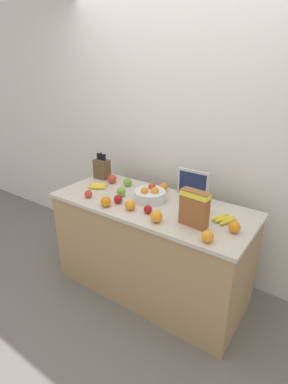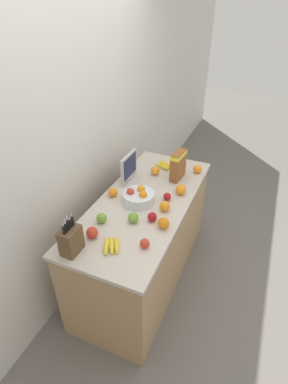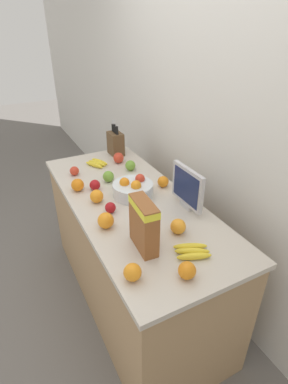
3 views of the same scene
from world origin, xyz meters
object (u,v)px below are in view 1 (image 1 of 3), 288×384
at_px(small_monitor, 193,184).
at_px(orange_front_left, 156,216).
at_px(banana_bunch_left, 97,186).
at_px(apple_by_knife_block, 121,192).
at_px(banana_bunch_right, 224,219).
at_px(orange_mid_left, 106,202).
at_px(apple_rear, 148,209).
at_px(orange_mid_right, 234,227).
at_px(apple_middle, 128,182).
at_px(orange_back_center, 130,205).
at_px(knife_block, 102,169).
at_px(fruit_bowl, 150,195).
at_px(orange_front_right, 207,236).
at_px(apple_front, 112,179).
at_px(orange_by_cereal, 163,187).
at_px(apple_leftmost, 118,199).
at_px(cereal_box, 194,207).
at_px(orange_near_bowl, 204,208).
at_px(apple_near_bananas, 88,194).

relative_size(small_monitor, orange_front_left, 3.16).
bearing_deg(banana_bunch_left, apple_by_knife_block, -3.93).
distance_m(banana_bunch_right, orange_mid_left, 0.92).
relative_size(apple_rear, orange_mid_right, 0.80).
relative_size(apple_middle, orange_mid_right, 0.97).
xyz_separation_m(orange_mid_left, orange_back_center, (0.20, 0.06, -0.00)).
bearing_deg(apple_middle, knife_block, 175.81).
bearing_deg(small_monitor, orange_mid_right, -33.98).
xyz_separation_m(fruit_bowl, orange_front_right, (0.66, -0.32, -0.01)).
distance_m(apple_middle, apple_front, 0.17).
bearing_deg(orange_by_cereal, orange_front_right, -39.40).
xyz_separation_m(fruit_bowl, apple_leftmost, (-0.18, -0.19, -0.01)).
distance_m(orange_front_right, orange_front_left, 0.41).
bearing_deg(orange_mid_right, orange_front_right, -114.93).
relative_size(cereal_box, apple_rear, 4.08).
bearing_deg(cereal_box, orange_back_center, -168.22).
bearing_deg(knife_block, apple_rear, -24.88).
height_order(apple_front, orange_mid_right, apple_front).
bearing_deg(knife_block, orange_mid_left, -45.30).
bearing_deg(knife_block, cereal_box, -16.29).
bearing_deg(apple_rear, knife_block, 155.12).
bearing_deg(knife_block, banana_bunch_right, -6.90).
bearing_deg(apple_leftmost, orange_near_bowl, 19.76).
bearing_deg(apple_leftmost, knife_block, 144.25).
bearing_deg(apple_rear, orange_front_left, -31.25).
xyz_separation_m(orange_near_bowl, orange_by_cereal, (-0.48, 0.19, -0.00)).
distance_m(knife_block, fruit_bowl, 0.71).
bearing_deg(banana_bunch_right, orange_by_cereal, 161.19).
height_order(fruit_bowl, orange_near_bowl, fruit_bowl).
bearing_deg(orange_by_cereal, banana_bunch_left, -152.56).
relative_size(banana_bunch_left, apple_rear, 3.19).
bearing_deg(apple_by_knife_block, small_monitor, 28.57).
xyz_separation_m(small_monitor, orange_mid_left, (-0.50, -0.52, -0.10)).
bearing_deg(orange_near_bowl, apple_near_bananas, -162.50).
bearing_deg(apple_leftmost, orange_front_right, -8.32).
bearing_deg(banana_bunch_left, orange_mid_right, -2.25).
bearing_deg(cereal_box, banana_bunch_left, 177.95).
bearing_deg(orange_back_center, small_monitor, 56.06).
distance_m(knife_block, apple_rear, 0.89).
height_order(apple_middle, orange_near_bowl, orange_near_bowl).
distance_m(knife_block, orange_near_bowl, 1.17).
bearing_deg(knife_block, fruit_bowl, -13.85).
relative_size(banana_bunch_right, orange_mid_right, 2.42).
xyz_separation_m(apple_middle, apple_by_knife_block, (0.10, -0.22, 0.00)).
distance_m(fruit_bowl, apple_rear, 0.24).
xyz_separation_m(orange_by_cereal, orange_back_center, (-0.02, -0.47, 0.00)).
distance_m(orange_mid_left, orange_front_left, 0.47).
distance_m(fruit_bowl, banana_bunch_right, 0.64).
bearing_deg(apple_front, orange_back_center, -36.03).
height_order(apple_leftmost, apple_by_knife_block, apple_by_knife_block).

